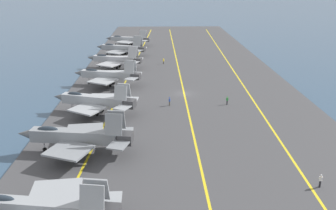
# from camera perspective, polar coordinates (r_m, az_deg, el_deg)

# --- Properties ---
(ground_plane) EXTENTS (2000.00, 2000.00, 0.00)m
(ground_plane) POSITION_cam_1_polar(r_m,az_deg,el_deg) (79.84, 2.59, 1.58)
(ground_plane) COLOR #334C66
(carrier_deck) EXTENTS (224.45, 52.70, 0.40)m
(carrier_deck) POSITION_cam_1_polar(r_m,az_deg,el_deg) (79.78, 2.60, 1.71)
(carrier_deck) COLOR #424244
(carrier_deck) RESTS_ON ground
(deck_stripe_foul_line) EXTENTS (201.89, 7.42, 0.01)m
(deck_stripe_foul_line) POSITION_cam_1_polar(r_m,az_deg,el_deg) (82.04, 12.75, 1.90)
(deck_stripe_foul_line) COLOR yellow
(deck_stripe_foul_line) RESTS_ON carrier_deck
(deck_stripe_centerline) EXTENTS (202.01, 0.36, 0.01)m
(deck_stripe_centerline) POSITION_cam_1_polar(r_m,az_deg,el_deg) (79.71, 2.60, 1.85)
(deck_stripe_centerline) COLOR yellow
(deck_stripe_centerline) RESTS_ON carrier_deck
(deck_stripe_edge_line) EXTENTS (201.73, 11.28, 0.01)m
(deck_stripe_edge_line) POSITION_cam_1_polar(r_m,az_deg,el_deg) (79.99, -7.82, 1.75)
(deck_stripe_edge_line) COLOR yellow
(deck_stripe_edge_line) RESTS_ON carrier_deck
(parked_jet_second) EXTENTS (13.26, 17.39, 5.94)m
(parked_jet_second) POSITION_cam_1_polar(r_m,az_deg,el_deg) (40.09, -19.62, -15.30)
(parked_jet_second) COLOR #93999E
(parked_jet_second) RESTS_ON carrier_deck
(parked_jet_third) EXTENTS (12.83, 17.49, 6.76)m
(parked_jet_third) POSITION_cam_1_polar(r_m,az_deg,el_deg) (53.91, -14.47, -4.85)
(parked_jet_third) COLOR gray
(parked_jet_third) RESTS_ON carrier_deck
(parked_jet_fourth) EXTENTS (12.20, 16.93, 6.21)m
(parked_jet_fourth) POSITION_cam_1_polar(r_m,az_deg,el_deg) (68.77, -11.67, 0.74)
(parked_jet_fourth) COLOR #9EA3A8
(parked_jet_fourth) RESTS_ON carrier_deck
(parked_jet_fifth) EXTENTS (12.75, 16.68, 6.31)m
(parked_jet_fifth) POSITION_cam_1_polar(r_m,az_deg,el_deg) (86.15, -9.59, 4.81)
(parked_jet_fifth) COLOR #9EA3A8
(parked_jet_fifth) RESTS_ON carrier_deck
(parked_jet_sixth) EXTENTS (14.15, 16.43, 6.38)m
(parked_jet_sixth) POSITION_cam_1_polar(r_m,az_deg,el_deg) (102.70, -8.44, 7.26)
(parked_jet_sixth) COLOR #A8AAAF
(parked_jet_sixth) RESTS_ON carrier_deck
(parked_jet_seventh) EXTENTS (13.96, 17.28, 6.61)m
(parked_jet_seventh) POSITION_cam_1_polar(r_m,az_deg,el_deg) (119.75, -7.47, 9.05)
(parked_jet_seventh) COLOR #93999E
(parked_jet_seventh) RESTS_ON carrier_deck
(parked_jet_eighth) EXTENTS (12.87, 17.14, 5.91)m
(parked_jet_eighth) POSITION_cam_1_polar(r_m,az_deg,el_deg) (136.54, -6.36, 10.46)
(parked_jet_eighth) COLOR #9EA3A8
(parked_jet_eighth) RESTS_ON carrier_deck
(crew_green_vest) EXTENTS (0.39, 0.45, 1.75)m
(crew_green_vest) POSITION_cam_1_polar(r_m,az_deg,el_deg) (73.46, 9.47, 0.78)
(crew_green_vest) COLOR #232328
(crew_green_vest) RESTS_ON carrier_deck
(crew_yellow_vest) EXTENTS (0.45, 0.39, 1.70)m
(crew_yellow_vest) POSITION_cam_1_polar(r_m,az_deg,el_deg) (106.87, -0.73, 7.09)
(crew_yellow_vest) COLOR #383328
(crew_yellow_vest) RESTS_ON carrier_deck
(crew_blue_vest) EXTENTS (0.42, 0.32, 1.78)m
(crew_blue_vest) POSITION_cam_1_polar(r_m,az_deg,el_deg) (71.87, 0.25, 0.64)
(crew_blue_vest) COLOR #4C473D
(crew_blue_vest) RESTS_ON carrier_deck
(crew_white_vest) EXTENTS (0.31, 0.41, 1.79)m
(crew_white_vest) POSITION_cam_1_polar(r_m,az_deg,el_deg) (48.81, 23.27, -11.02)
(crew_white_vest) COLOR #232328
(crew_white_vest) RESTS_ON carrier_deck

